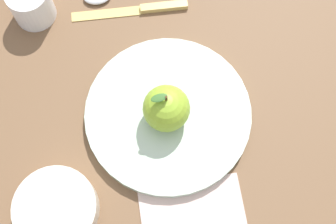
{
  "coord_description": "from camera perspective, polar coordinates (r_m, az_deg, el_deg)",
  "views": [
    {
      "loc": [
        -0.01,
        0.27,
        0.68
      ],
      "look_at": [
        -0.02,
        0.04,
        0.02
      ],
      "focal_mm": 48.26,
      "sensor_mm": 36.0,
      "label": 1
    }
  ],
  "objects": [
    {
      "name": "ground_plane",
      "position": [
        0.73,
        -1.93,
        2.25
      ],
      "size": [
        2.4,
        2.4,
        0.0
      ],
      "primitive_type": "plane",
      "color": "brown"
    },
    {
      "name": "dinner_plate",
      "position": [
        0.71,
        -0.0,
        -0.25
      ],
      "size": [
        0.26,
        0.26,
        0.02
      ],
      "color": "#B2C6B2",
      "rests_on": "ground_plane"
    },
    {
      "name": "apple",
      "position": [
        0.67,
        -0.21,
        0.47
      ],
      "size": [
        0.07,
        0.07,
        0.08
      ],
      "color": "#8CB22D",
      "rests_on": "dinner_plate"
    },
    {
      "name": "side_bowl",
      "position": [
        0.68,
        -13.99,
        -11.73
      ],
      "size": [
        0.12,
        0.12,
        0.04
      ],
      "color": "silver",
      "rests_on": "ground_plane"
    },
    {
      "name": "cup",
      "position": [
        0.8,
        -16.98,
        13.06
      ],
      "size": [
        0.07,
        0.07,
        0.06
      ],
      "color": "white",
      "rests_on": "ground_plane"
    },
    {
      "name": "knife",
      "position": [
        0.8,
        -3.48,
        12.8
      ],
      "size": [
        0.2,
        0.03,
        0.01
      ],
      "color": "#D8B766",
      "rests_on": "ground_plane"
    },
    {
      "name": "linen_napkin",
      "position": [
        0.68,
        3.17,
        -12.88
      ],
      "size": [
        0.16,
        0.12,
        0.0
      ],
      "primitive_type": "cube",
      "rotation": [
        0.0,
        0.0,
        4.81
      ],
      "color": "beige",
      "rests_on": "ground_plane"
    }
  ]
}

